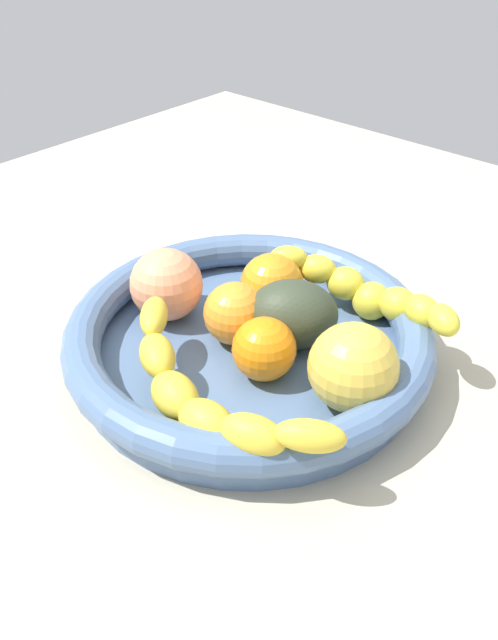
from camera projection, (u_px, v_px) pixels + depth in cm
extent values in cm
cube|color=#B2AA92|center=(249.00, 372.00, 62.24)|extent=(120.00, 120.00, 3.00)
cylinder|color=slate|center=(249.00, 353.00, 60.88)|extent=(31.08, 31.08, 1.64)
torus|color=slate|center=(249.00, 332.00, 59.41)|extent=(33.48, 33.48, 3.41)
ellipsoid|color=yellow|center=(154.00, 316.00, 56.46)|extent=(5.36, 5.24, 2.39)
ellipsoid|color=yellow|center=(157.00, 355.00, 53.82)|extent=(5.12, 5.88, 2.90)
ellipsoid|color=yellow|center=(175.00, 395.00, 51.45)|extent=(4.62, 5.82, 3.41)
ellipsoid|color=yellow|center=(207.00, 423.00, 48.95)|extent=(3.49, 5.17, 3.41)
ellipsoid|color=yellow|center=(253.00, 434.00, 46.52)|extent=(4.26, 5.74, 2.90)
ellipsoid|color=yellow|center=(310.00, 436.00, 44.92)|extent=(4.78, 5.59, 2.39)
ellipsoid|color=yellow|center=(443.00, 320.00, 55.61)|extent=(4.07, 4.46, 2.42)
ellipsoid|color=yellow|center=(422.00, 311.00, 58.38)|extent=(4.01, 4.52, 2.85)
ellipsoid|color=yellow|center=(398.00, 305.00, 60.94)|extent=(3.85, 4.23, 3.29)
ellipsoid|color=yellow|center=(372.00, 301.00, 63.19)|extent=(3.87, 3.90, 3.72)
ellipsoid|color=yellow|center=(345.00, 283.00, 63.93)|extent=(4.10, 4.43, 3.29)
ellipsoid|color=yellow|center=(317.00, 269.00, 64.23)|extent=(4.20, 4.61, 2.85)
ellipsoid|color=yellow|center=(288.00, 258.00, 64.07)|extent=(4.20, 4.44, 2.42)
sphere|color=orange|center=(272.00, 285.00, 63.27)|extent=(6.18, 6.18, 6.18)
sphere|color=orange|center=(237.00, 313.00, 59.74)|extent=(5.84, 5.84, 5.84)
sphere|color=orange|center=(264.00, 349.00, 55.60)|extent=(5.56, 5.56, 5.56)
sphere|color=#F9986A|center=(166.00, 285.00, 62.49)|extent=(7.02, 7.02, 7.02)
ellipsoid|color=#333D2B|center=(292.00, 314.00, 58.99)|extent=(10.26, 10.56, 6.42)
sphere|color=gold|center=(356.00, 365.00, 52.41)|extent=(7.38, 7.38, 7.38)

